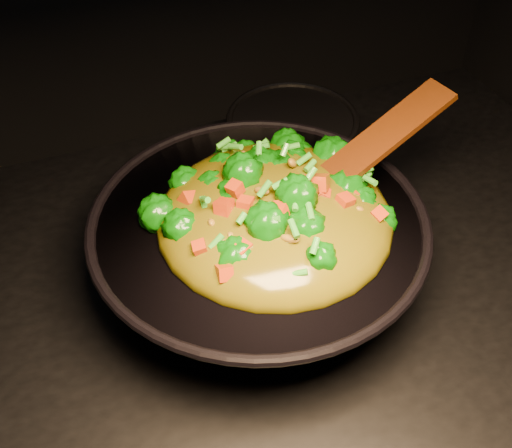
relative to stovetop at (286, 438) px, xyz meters
name	(u,v)px	position (x,y,z in m)	size (l,w,h in m)	color
stovetop	(286,438)	(0.00, 0.00, 0.00)	(1.20, 0.90, 0.90)	black
wok	(259,253)	(-0.05, 0.03, 0.51)	(0.45, 0.45, 0.13)	black
stir_fry	(275,192)	(-0.03, 0.02, 0.63)	(0.32, 0.32, 0.11)	#0C5C06
spatula	(350,163)	(0.09, 0.03, 0.63)	(0.34, 0.05, 0.01)	#341407
back_pot	(291,146)	(0.10, 0.25, 0.51)	(0.21, 0.21, 0.12)	black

